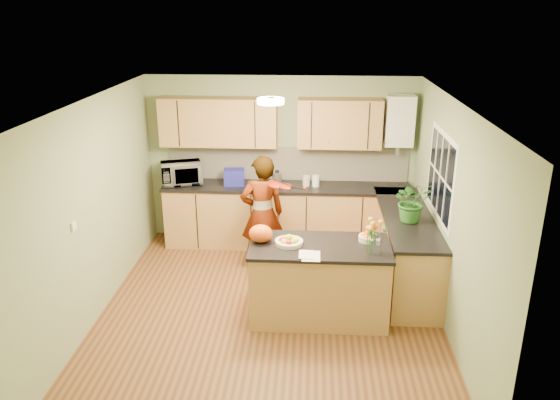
{
  "coord_description": "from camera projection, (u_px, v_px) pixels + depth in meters",
  "views": [
    {
      "loc": [
        0.47,
        -5.68,
        3.47
      ],
      "look_at": [
        0.09,
        0.5,
        1.23
      ],
      "focal_mm": 35.0,
      "sensor_mm": 36.0,
      "label": 1
    }
  ],
  "objects": [
    {
      "name": "peninsula_island",
      "position": [
        319.0,
        281.0,
        6.29
      ],
      "size": [
        1.59,
        0.81,
        0.91
      ],
      "color": "#A16D40",
      "rests_on": "floor"
    },
    {
      "name": "violinist",
      "position": [
        262.0,
        214.0,
        7.3
      ],
      "size": [
        0.68,
        0.54,
        1.62
      ],
      "primitive_type": "imported",
      "rotation": [
        0.0,
        0.0,
        3.44
      ],
      "color": "#E4B48B",
      "rests_on": "floor"
    },
    {
      "name": "right_counter",
      "position": [
        405.0,
        249.0,
        7.08
      ],
      "size": [
        0.62,
        2.24,
        0.94
      ],
      "color": "#A16D40",
      "rests_on": "floor"
    },
    {
      "name": "light_switch",
      "position": [
        74.0,
        226.0,
        5.65
      ],
      "size": [
        0.02,
        0.09,
        0.09
      ],
      "primitive_type": "cube",
      "color": "white",
      "rests_on": "wall_left"
    },
    {
      "name": "flower_vase",
      "position": [
        377.0,
        229.0,
        5.83
      ],
      "size": [
        0.23,
        0.23,
        0.43
      ],
      "rotation": [
        0.0,
        0.0,
        -0.41
      ],
      "color": "silver",
      "rests_on": "peninsula_island"
    },
    {
      "name": "wall_left",
      "position": [
        95.0,
        210.0,
        6.23
      ],
      "size": [
        0.02,
        4.5,
        2.5
      ],
      "primitive_type": "cube",
      "color": "#8FA072",
      "rests_on": "floor"
    },
    {
      "name": "kettle",
      "position": [
        277.0,
        178.0,
        8.04
      ],
      "size": [
        0.14,
        0.14,
        0.26
      ],
      "rotation": [
        0.0,
        0.0,
        0.31
      ],
      "color": "#BBBBC0",
      "rests_on": "back_counter"
    },
    {
      "name": "jar_cream",
      "position": [
        306.0,
        181.0,
        8.0
      ],
      "size": [
        0.13,
        0.13,
        0.16
      ],
      "primitive_type": "cylinder",
      "rotation": [
        0.0,
        0.0,
        -0.4
      ],
      "color": "beige",
      "rests_on": "back_counter"
    },
    {
      "name": "potted_plant",
      "position": [
        412.0,
        201.0,
        6.64
      ],
      "size": [
        0.52,
        0.47,
        0.52
      ],
      "primitive_type": "imported",
      "rotation": [
        0.0,
        0.0,
        0.15
      ],
      "color": "#296923",
      "rests_on": "right_counter"
    },
    {
      "name": "microwave",
      "position": [
        181.0,
        173.0,
        8.07
      ],
      "size": [
        0.68,
        0.56,
        0.32
      ],
      "primitive_type": "imported",
      "rotation": [
        0.0,
        0.0,
        0.32
      ],
      "color": "white",
      "rests_on": "back_counter"
    },
    {
      "name": "ceiling",
      "position": [
        268.0,
        102.0,
        5.69
      ],
      "size": [
        4.0,
        4.5,
        0.02
      ],
      "primitive_type": "cube",
      "color": "silver",
      "rests_on": "wall_back"
    },
    {
      "name": "orange_bowl",
      "position": [
        368.0,
        236.0,
        6.22
      ],
      "size": [
        0.22,
        0.22,
        0.13
      ],
      "color": "beige",
      "rests_on": "peninsula_island"
    },
    {
      "name": "splashback",
      "position": [
        288.0,
        163.0,
        8.22
      ],
      "size": [
        3.6,
        0.02,
        0.52
      ],
      "primitive_type": "cube",
      "color": "white",
      "rests_on": "back_counter"
    },
    {
      "name": "back_counter",
      "position": [
        286.0,
        215.0,
        8.2
      ],
      "size": [
        3.64,
        0.62,
        0.94
      ],
      "color": "#A16D40",
      "rests_on": "floor"
    },
    {
      "name": "wall_back",
      "position": [
        281.0,
        160.0,
        8.23
      ],
      "size": [
        4.0,
        0.02,
        2.5
      ],
      "primitive_type": "cube",
      "color": "#8FA072",
      "rests_on": "floor"
    },
    {
      "name": "boiler",
      "position": [
        399.0,
        121.0,
        7.76
      ],
      "size": [
        0.4,
        0.3,
        0.86
      ],
      "color": "white",
      "rests_on": "wall_back"
    },
    {
      "name": "window_right",
      "position": [
        440.0,
        175.0,
        6.46
      ],
      "size": [
        0.01,
        1.3,
        1.05
      ],
      "color": "white",
      "rests_on": "wall_right"
    },
    {
      "name": "floor",
      "position": [
        270.0,
        311.0,
        6.54
      ],
      "size": [
        4.5,
        4.5,
        0.0
      ],
      "primitive_type": "plane",
      "color": "#5B301A",
      "rests_on": "ground"
    },
    {
      "name": "jar_white",
      "position": [
        316.0,
        181.0,
        7.98
      ],
      "size": [
        0.12,
        0.12,
        0.16
      ],
      "primitive_type": "cylinder",
      "rotation": [
        0.0,
        0.0,
        -0.15
      ],
      "color": "white",
      "rests_on": "back_counter"
    },
    {
      "name": "wall_front",
      "position": [
        245.0,
        324.0,
        4.0
      ],
      "size": [
        4.0,
        0.02,
        2.5
      ],
      "primitive_type": "cube",
      "color": "#8FA072",
      "rests_on": "floor"
    },
    {
      "name": "fruit_dish",
      "position": [
        289.0,
        241.0,
        6.14
      ],
      "size": [
        0.32,
        0.32,
        0.11
      ],
      "color": "beige",
      "rests_on": "peninsula_island"
    },
    {
      "name": "wall_right",
      "position": [
        450.0,
        218.0,
        6.0
      ],
      "size": [
        0.02,
        4.5,
        2.5
      ],
      "primitive_type": "cube",
      "color": "#8FA072",
      "rests_on": "floor"
    },
    {
      "name": "papers",
      "position": [
        311.0,
        256.0,
        5.85
      ],
      "size": [
        0.2,
        0.27,
        0.01
      ],
      "primitive_type": "cube",
      "color": "white",
      "rests_on": "peninsula_island"
    },
    {
      "name": "upper_cabinets",
      "position": [
        268.0,
        122.0,
        7.87
      ],
      "size": [
        3.2,
        0.34,
        0.7
      ],
      "color": "#A16D40",
      "rests_on": "wall_back"
    },
    {
      "name": "orange_bag",
      "position": [
        261.0,
        234.0,
        6.18
      ],
      "size": [
        0.33,
        0.3,
        0.2
      ],
      "primitive_type": "ellipsoid",
      "rotation": [
        0.0,
        0.0,
        0.3
      ],
      "color": "#E44F12",
      "rests_on": "peninsula_island"
    },
    {
      "name": "blue_box",
      "position": [
        234.0,
        177.0,
        8.03
      ],
      "size": [
        0.32,
        0.25,
        0.24
      ],
      "primitive_type": "cube",
      "rotation": [
        0.0,
        0.0,
        0.11
      ],
      "color": "navy",
      "rests_on": "back_counter"
    },
    {
      "name": "violin",
      "position": [
        276.0,
        185.0,
        6.92
      ],
      "size": [
        0.65,
        0.57,
        0.16
      ],
      "primitive_type": null,
      "rotation": [
        0.17,
        0.0,
        -0.61
      ],
      "color": "#4C0F04",
      "rests_on": "violinist"
    },
    {
      "name": "ceiling_lamp",
      "position": [
        271.0,
        101.0,
        5.98
      ],
      "size": [
        0.3,
        0.3,
        0.07
      ],
      "color": "#FFEABF",
      "rests_on": "ceiling"
    }
  ]
}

